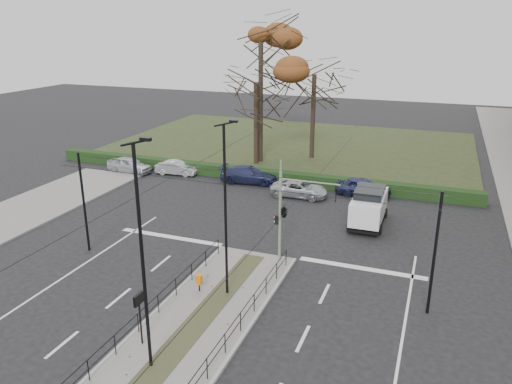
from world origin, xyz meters
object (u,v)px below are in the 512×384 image
bare_tree_near (256,89)px  parked_car_fifth (364,187)px  traffic_light (285,210)px  parked_car_third (249,175)px  info_panel (139,305)px  white_van (369,206)px  rust_tree (261,42)px  streetlamp_median_near (143,258)px  litter_bin (199,280)px  bare_tree_center (314,81)px  parked_car_second (177,168)px  parked_car_fourth (300,189)px  streetlamp_median_far (226,210)px  parked_car_first (129,165)px

bare_tree_near → parked_car_fifth: 13.99m
traffic_light → parked_car_third: traffic_light is taller
info_panel → white_van: bearing=68.1°
info_panel → rust_tree: bearing=100.5°
streetlamp_median_near → bare_tree_near: bearing=102.8°
parked_car_third → parked_car_fifth: size_ratio=1.15×
litter_bin → rust_tree: 27.13m
streetlamp_median_near → bare_tree_center: bearing=93.9°
bare_tree_center → parked_car_fifth: bare_tree_center is taller
litter_bin → parked_car_fifth: (5.25, 17.94, -0.05)m
litter_bin → bare_tree_center: size_ratio=0.08×
parked_car_second → parked_car_fourth: (11.86, -1.84, -0.00)m
traffic_light → white_van: bearing=65.0°
white_van → parked_car_fifth: size_ratio=1.13×
litter_bin → bare_tree_near: size_ratio=0.09×
traffic_light → info_panel: traffic_light is taller
litter_bin → bare_tree_center: (-1.44, 27.60, 6.83)m
white_van → rust_tree: (-12.18, 12.20, 9.86)m
streetlamp_median_far → parked_car_fifth: (3.86, 17.61, -3.83)m
bare_tree_near → parked_car_fifth: size_ratio=2.38×
traffic_light → parked_car_fifth: bearing=80.2°
parked_car_second → white_van: (17.71, -5.62, 0.69)m
parked_car_fourth → bare_tree_center: bearing=10.3°
parked_car_third → parked_car_fourth: bearing=-116.9°
litter_bin → bare_tree_near: bare_tree_near is taller
parked_car_first → traffic_light: bearing=-119.2°
parked_car_first → rust_tree: (9.80, 7.57, 10.45)m
streetlamp_median_near → bare_tree_center: size_ratio=0.85×
white_van → parked_car_third: bearing=152.4°
rust_tree → white_van: bearing=-45.1°
white_van → bare_tree_center: bearing=117.2°
parked_car_third → bare_tree_near: 8.73m
white_van → parked_car_fifth: (-1.22, 5.74, -0.58)m
parked_car_third → bare_tree_center: size_ratio=0.45×
litter_bin → bare_tree_center: bare_tree_center is taller
bare_tree_center → streetlamp_median_near: bearing=-86.1°
litter_bin → bare_tree_center: 28.47m
bare_tree_near → bare_tree_center: bearing=42.7°
streetlamp_median_near → bare_tree_near: size_ratio=0.90×
info_panel → bare_tree_near: 29.23m
streetlamp_median_far → parked_car_fifth: size_ratio=2.05×
traffic_light → parked_car_fifth: 13.67m
traffic_light → parked_car_second: size_ratio=1.40×
streetlamp_median_near → parked_car_fourth: streetlamp_median_near is taller
streetlamp_median_far → bare_tree_center: 27.59m
traffic_light → bare_tree_center: bare_tree_center is taller
parked_car_second → traffic_light: bearing=-137.8°
parked_car_fourth → bare_tree_center: 13.72m
traffic_light → parked_car_fourth: 11.81m
litter_bin → info_panel: 4.86m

